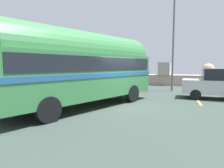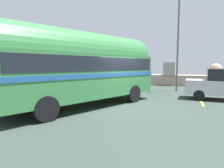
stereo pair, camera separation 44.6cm
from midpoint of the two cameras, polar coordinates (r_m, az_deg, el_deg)
name	(u,v)px [view 1 (the left image)]	position (r m, az deg, el deg)	size (l,w,h in m)	color
ground	(122,106)	(9.73, 1.63, -6.64)	(32.00, 26.00, 0.02)	#313E38
breakwater	(149,78)	(21.12, 10.59, 1.78)	(31.36, 2.10, 2.50)	tan
vintage_coach	(84,66)	(9.44, -9.93, 5.38)	(5.58, 8.83, 3.70)	black
second_coach	(33,66)	(13.02, -23.84, 5.02)	(4.54, 8.91, 3.70)	black
parked_car_nearest	(219,84)	(13.08, 28.96, 0.08)	(4.20, 1.95, 1.86)	black
lamp_post	(174,40)	(15.97, 17.60, 12.68)	(0.92, 0.77, 7.39)	#5B5B60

